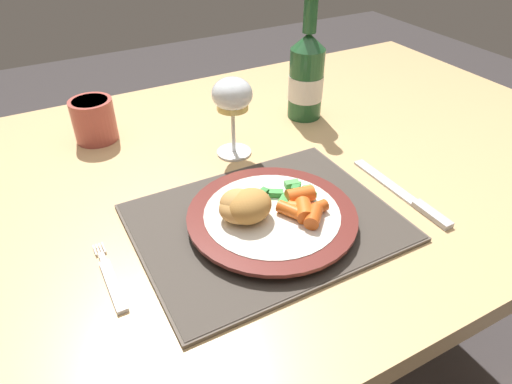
{
  "coord_description": "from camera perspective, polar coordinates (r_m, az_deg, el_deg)",
  "views": [
    {
      "loc": [
        -0.28,
        -0.61,
        1.18
      ],
      "look_at": [
        -0.02,
        -0.12,
        0.78
      ],
      "focal_mm": 32.0,
      "sensor_mm": 36.0,
      "label": 1
    }
  ],
  "objects": [
    {
      "name": "dining_table",
      "position": [
        0.85,
        -2.78,
        -2.24
      ],
      "size": [
        1.5,
        0.85,
        0.74
      ],
      "color": "tan",
      "rests_on": "ground"
    },
    {
      "name": "glazed_carrots",
      "position": [
        0.66,
        5.97,
        -1.93
      ],
      "size": [
        0.07,
        0.09,
        0.02
      ],
      "color": "orange",
      "rests_on": "dinner_plate"
    },
    {
      "name": "fork",
      "position": [
        0.62,
        -17.65,
        -10.47
      ],
      "size": [
        0.01,
        0.14,
        0.01
      ],
      "color": "silver",
      "rests_on": "dining_table"
    },
    {
      "name": "table_knife",
      "position": [
        0.77,
        18.41,
        -0.61
      ],
      "size": [
        0.02,
        0.21,
        0.01
      ],
      "color": "silver",
      "rests_on": "dining_table"
    },
    {
      "name": "wine_glass",
      "position": [
        0.8,
        -2.98,
        11.56
      ],
      "size": [
        0.07,
        0.07,
        0.15
      ],
      "color": "silver",
      "rests_on": "dining_table"
    },
    {
      "name": "drinking_cup",
      "position": [
        0.93,
        -19.63,
        8.59
      ],
      "size": [
        0.08,
        0.08,
        0.08
      ],
      "color": "#B24C42",
      "rests_on": "dining_table"
    },
    {
      "name": "bottle",
      "position": [
        0.96,
        6.31,
        14.22
      ],
      "size": [
        0.07,
        0.07,
        0.25
      ],
      "color": "#23562D",
      "rests_on": "dining_table"
    },
    {
      "name": "dinner_plate",
      "position": [
        0.67,
        2.0,
        -3.18
      ],
      "size": [
        0.25,
        0.25,
        0.02
      ],
      "color": "white",
      "rests_on": "placemat"
    },
    {
      "name": "breaded_croquettes",
      "position": [
        0.64,
        -1.55,
        -1.79
      ],
      "size": [
        0.09,
        0.09,
        0.04
      ],
      "color": "tan",
      "rests_on": "dinner_plate"
    },
    {
      "name": "green_beans_pile",
      "position": [
        0.69,
        3.53,
        -0.13
      ],
      "size": [
        0.08,
        0.06,
        0.01
      ],
      "color": "green",
      "rests_on": "dinner_plate"
    },
    {
      "name": "placemat",
      "position": [
        0.68,
        1.21,
        -3.79
      ],
      "size": [
        0.38,
        0.29,
        0.01
      ],
      "color": "brown",
      "rests_on": "dining_table"
    }
  ]
}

